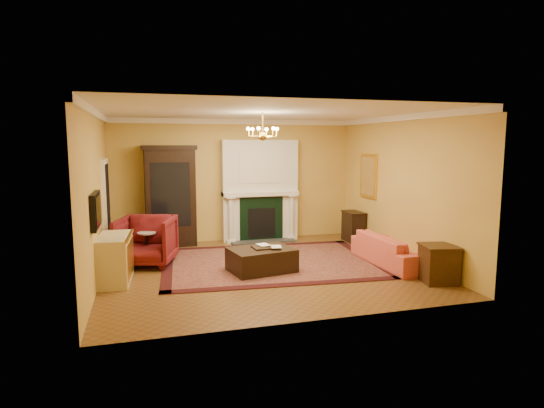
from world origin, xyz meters
name	(u,v)px	position (x,y,z in m)	size (l,w,h in m)	color
floor	(263,269)	(0.00, 0.00, -0.01)	(6.00, 5.50, 0.02)	brown
ceiling	(263,112)	(0.00, 0.00, 3.01)	(6.00, 5.50, 0.02)	white
wall_back	(235,180)	(0.00, 2.76, 1.50)	(6.00, 0.02, 3.00)	gold
wall_front	(316,213)	(0.00, -2.76, 1.50)	(6.00, 0.02, 3.00)	gold
wall_left	(95,197)	(-3.01, 0.00, 1.50)	(0.02, 5.50, 3.00)	gold
wall_right	(402,188)	(3.01, 0.00, 1.50)	(0.02, 5.50, 3.00)	gold
fireplace	(260,193)	(0.60, 2.57, 1.19)	(1.90, 0.70, 2.50)	silver
crown_molding	(251,118)	(0.00, 0.96, 2.94)	(6.00, 5.50, 0.12)	white
doorway	(107,209)	(-2.95, 1.70, 1.05)	(0.08, 1.05, 2.10)	white
tv_panel	(96,210)	(-2.95, -0.60, 1.35)	(0.09, 0.95, 0.58)	black
gilt_mirror	(368,176)	(2.97, 1.40, 1.65)	(0.06, 0.76, 1.05)	gold
chandelier	(263,133)	(0.00, 0.00, 2.61)	(0.63, 0.55, 0.53)	gold
oriental_rug	(271,262)	(0.25, 0.35, 0.01)	(4.31, 3.23, 0.02)	#410E11
china_cabinet	(170,198)	(-1.60, 2.49, 1.14)	(1.14, 0.52, 2.27)	black
wingback_armchair	(146,239)	(-2.18, 0.86, 0.54)	(1.05, 0.98, 1.08)	maroon
pedestal_table	(147,245)	(-2.17, 0.97, 0.38)	(0.36, 0.36, 0.65)	black
commode	(114,259)	(-2.73, -0.13, 0.41)	(0.52, 1.11, 0.83)	beige
coral_sofa	(392,245)	(2.57, -0.44, 0.40)	(2.05, 0.60, 0.80)	#D15F42
end_table	(438,265)	(2.72, -1.72, 0.32)	(0.55, 0.55, 0.63)	#3B2310
console_table	(353,227)	(2.78, 1.75, 0.36)	(0.37, 0.64, 0.72)	black
leather_ottoman	(262,260)	(-0.09, -0.23, 0.23)	(1.16, 0.85, 0.43)	black
ottoman_tray	(265,247)	(-0.02, -0.21, 0.46)	(0.45, 0.35, 0.03)	black
book_a	(259,239)	(-0.13, -0.15, 0.61)	(0.20, 0.03, 0.27)	gray
book_b	(271,241)	(0.08, -0.31, 0.61)	(0.19, 0.02, 0.26)	gray
topiary_left	(234,182)	(-0.06, 2.53, 1.49)	(0.17, 0.17, 0.47)	gray
topiary_right	(289,182)	(1.35, 2.53, 1.45)	(0.15, 0.15, 0.40)	gray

